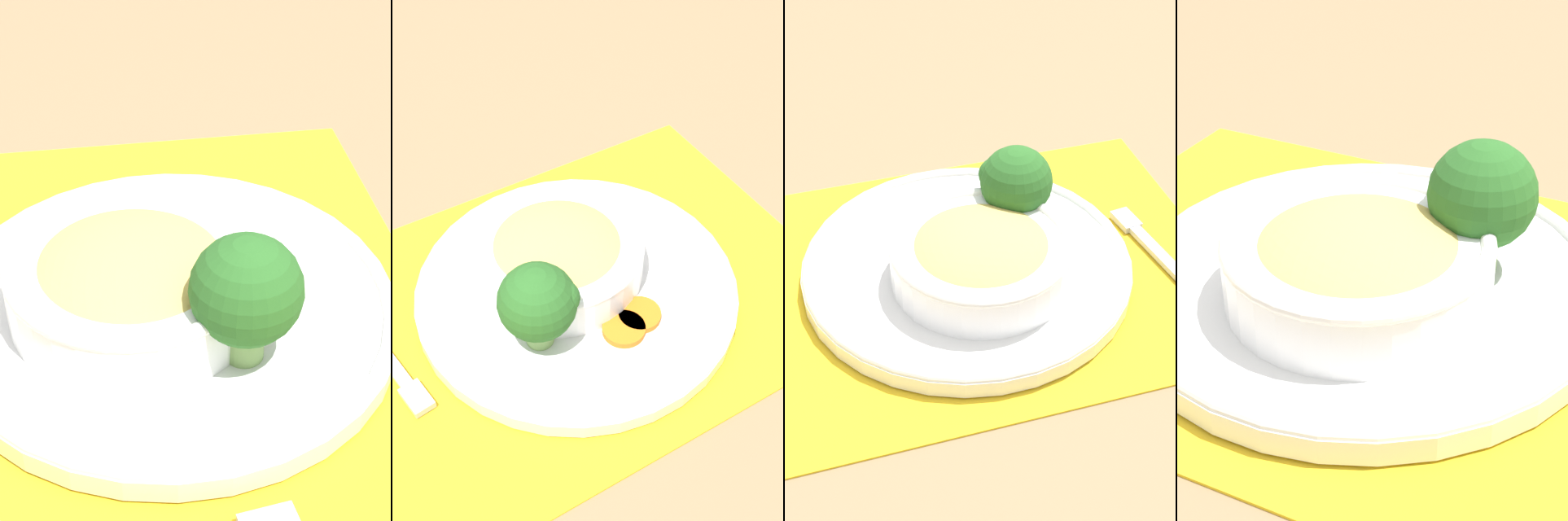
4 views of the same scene
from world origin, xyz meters
TOP-DOWN VIEW (x-y plane):
  - ground_plane at (0.00, 0.00)m, footprint 4.00×4.00m
  - placemat at (0.00, 0.00)m, footprint 0.53×0.42m
  - plate at (0.00, 0.00)m, footprint 0.32×0.32m
  - bowl at (0.01, -0.03)m, footprint 0.17×0.17m
  - broccoli_floret at (0.06, 0.05)m, footprint 0.07×0.07m
  - carrot_slice_near at (-0.02, 0.07)m, footprint 0.04×0.04m
  - carrot_slice_middle at (-0.04, 0.06)m, footprint 0.04×0.04m

SIDE VIEW (x-z plane):
  - ground_plane at x=0.00m, z-range 0.00..0.00m
  - placemat at x=0.00m, z-range 0.00..0.00m
  - plate at x=0.00m, z-range 0.00..0.03m
  - carrot_slice_near at x=-0.02m, z-range 0.02..0.03m
  - carrot_slice_middle at x=-0.04m, z-range 0.02..0.03m
  - bowl at x=0.01m, z-range 0.02..0.07m
  - broccoli_floret at x=0.06m, z-range 0.03..0.12m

